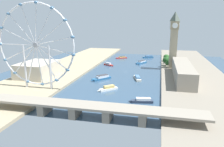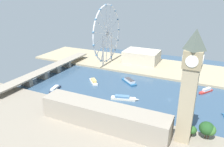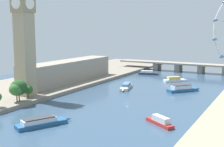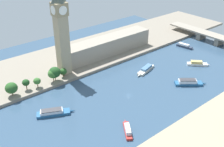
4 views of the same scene
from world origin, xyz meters
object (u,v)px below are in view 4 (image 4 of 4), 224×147
Objects in this scene: parliament_block at (108,45)px; tour_boat_3 at (53,112)px; tour_boat_5 at (185,46)px; tour_boat_4 at (197,64)px; tour_boat_6 at (189,82)px; clock_tower at (61,31)px; tour_boat_1 at (146,69)px; tour_boat_2 at (127,130)px.

tour_boat_3 is at bearing -60.00° from parliament_block.
parliament_block reaches higher than tour_boat_5.
tour_boat_6 is at bearing -109.64° from tour_boat_4.
tour_boat_3 is at bearing -159.26° from tour_boat_6.
clock_tower is 3.18× the size of tour_boat_6.
tour_boat_5 is (-13.92, 87.71, 0.09)m from tour_boat_1.
tour_boat_3 reaches higher than tour_boat_2.
tour_boat_1 is at bearing -90.76° from tour_boat_5.
tour_boat_1 is (49.49, 73.28, -48.28)m from clock_tower.
tour_boat_6 is at bearing -60.25° from tour_boat_5.
tour_boat_5 is at bearing -32.45° from tour_boat_2.
tour_boat_5 is (-41.99, 31.27, -0.07)m from tour_boat_4.
clock_tower reaches higher than tour_boat_1.
tour_boat_6 is (62.26, -75.46, 0.43)m from tour_boat_5.
clock_tower is at bearing -112.24° from tour_boat_5.
tour_boat_3 is at bearing -94.47° from tour_boat_5.
tour_boat_2 is at bearing -5.65° from clock_tower.
tour_boat_5 is at bearing 31.72° from tour_boat_3.
tour_boat_5 is at bearing 63.74° from parliament_block.
tour_boat_2 is 144.82m from tour_boat_4.
tour_boat_6 is at bearing 41.16° from clock_tower.
tour_boat_6 reaches higher than tour_boat_2.
clock_tower is at bearing 77.08° from tour_boat_3.
tour_boat_6 is at bearing 88.60° from tour_boat_1.
parliament_block is at bearing 170.84° from tour_boat_4.
tour_boat_2 is 0.70× the size of tour_boat_3.
tour_boat_5 is 97.83m from tour_boat_6.
tour_boat_6 reaches higher than tour_boat_4.
clock_tower reaches higher than parliament_block.
tour_boat_4 reaches higher than tour_boat_1.
tour_boat_4 is at bearing -42.70° from tour_boat_2.
tour_boat_3 is 1.27× the size of tour_boat_5.
tour_boat_4 is at bearing -46.46° from tour_boat_5.
tour_boat_4 is at bearing 18.95° from tour_boat_3.
tour_boat_1 is 1.49× the size of tour_boat_4.
parliament_block is 145.66m from tour_boat_2.
parliament_block is at bearing 0.81° from tour_boat_2.
parliament_block is 130.58m from tour_boat_3.
parliament_block reaches higher than tour_boat_2.
parliament_block is 5.41× the size of tour_boat_2.
tour_boat_1 is 1.31× the size of tour_boat_5.
tour_boat_2 is at bearing -120.70° from tour_boat_4.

